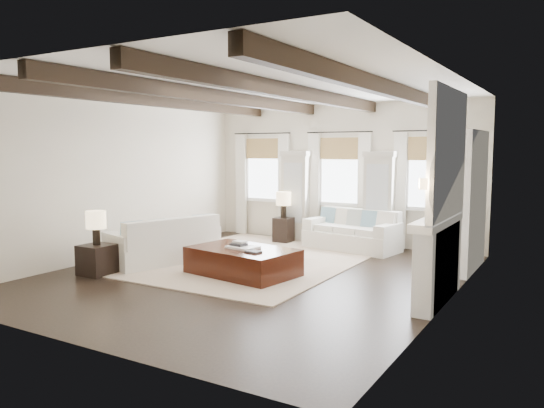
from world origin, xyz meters
The scene contains 16 objects.
ground centered at (0.00, 0.00, 0.00)m, with size 7.50×7.50×0.00m, color black.
room_shell centered at (0.75, 0.90, 1.89)m, with size 6.54×7.54×3.22m.
area_rug centered at (-0.70, 1.07, 0.01)m, with size 3.90×5.04×0.02m, color #CAB299.
sofa_back centered at (0.58, 3.11, 0.35)m, with size 2.13×1.22×0.86m.
sofa_left centered at (-1.97, -0.03, 0.36)m, with size 1.51×2.26×0.89m.
ottoman centered at (-0.16, -0.08, 0.24)m, with size 1.80×1.13×0.47m, color black.
tray centered at (-0.15, -0.09, 0.49)m, with size 0.50×0.38×0.04m, color white.
book_lower centered at (-0.24, -0.08, 0.53)m, with size 0.26×0.20×0.04m, color #262628.
book_upper centered at (-0.26, -0.02, 0.57)m, with size 0.22×0.17×0.03m, color beige.
book_loose centered at (0.21, -0.32, 0.49)m, with size 0.24×0.18×0.03m, color #262628.
side_table_front centered at (-2.36, -1.32, 0.26)m, with size 0.52×0.52×0.52m, color black.
lamp_front centered at (-2.36, -1.32, 0.92)m, with size 0.34×0.34×0.59m.
side_table_back centered at (-1.13, 3.08, 0.29)m, with size 0.39×0.39×0.58m, color black.
lamp_back centered at (-1.13, 3.08, 0.99)m, with size 0.35×0.35×0.60m.
candlestick_near centered at (2.90, -0.29, 0.29)m, with size 0.14×0.14×0.71m.
candlestick_far centered at (2.90, 0.08, 0.32)m, with size 0.15×0.15×0.77m.
Camera 1 is at (4.84, -7.55, 2.18)m, focal length 35.00 mm.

